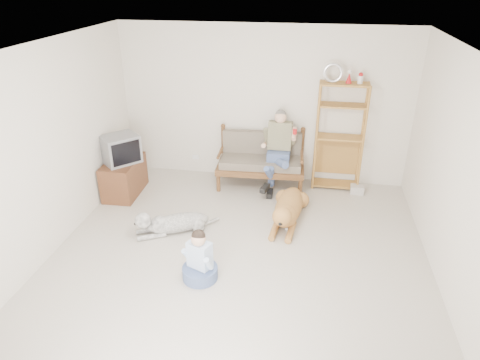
% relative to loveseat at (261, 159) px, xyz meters
% --- Properties ---
extents(floor, '(5.50, 5.50, 0.00)m').
position_rel_loveseat_xyz_m(floor, '(-0.02, -2.43, -0.49)').
color(floor, beige).
rests_on(floor, ground).
extents(ceiling, '(5.50, 5.50, 0.00)m').
position_rel_loveseat_xyz_m(ceiling, '(-0.02, -2.43, 2.21)').
color(ceiling, silver).
rests_on(ceiling, ground).
extents(wall_back, '(5.00, 0.00, 5.00)m').
position_rel_loveseat_xyz_m(wall_back, '(-0.02, 0.32, 0.86)').
color(wall_back, beige).
rests_on(wall_back, ground).
extents(wall_left, '(0.00, 5.50, 5.50)m').
position_rel_loveseat_xyz_m(wall_left, '(-2.52, -2.43, 0.86)').
color(wall_left, beige).
rests_on(wall_left, ground).
extents(wall_right, '(0.00, 5.50, 5.50)m').
position_rel_loveseat_xyz_m(wall_right, '(2.48, -2.43, 0.86)').
color(wall_right, beige).
rests_on(wall_right, ground).
extents(loveseat, '(1.53, 0.77, 0.95)m').
position_rel_loveseat_xyz_m(loveseat, '(0.00, 0.00, 0.00)').
color(loveseat, brown).
rests_on(loveseat, ground).
extents(man, '(0.52, 0.75, 1.21)m').
position_rel_loveseat_xyz_m(man, '(0.28, -0.18, 0.15)').
color(man, '#4F6190').
rests_on(man, loveseat).
extents(etagere, '(0.82, 0.36, 2.15)m').
position_rel_loveseat_xyz_m(etagere, '(1.30, 0.12, 0.46)').
color(etagere, '#BC893B').
rests_on(etagere, ground).
extents(book_stack, '(0.23, 0.17, 0.14)m').
position_rel_loveseat_xyz_m(book_stack, '(1.68, -0.08, -0.41)').
color(book_stack, silver).
rests_on(book_stack, ground).
extents(tv_stand, '(0.52, 0.91, 0.60)m').
position_rel_loveseat_xyz_m(tv_stand, '(-2.25, -0.74, -0.19)').
color(tv_stand, brown).
rests_on(tv_stand, ground).
extents(crt_tv, '(0.70, 0.70, 0.46)m').
position_rel_loveseat_xyz_m(crt_tv, '(-2.22, -0.77, 0.34)').
color(crt_tv, slate).
rests_on(crt_tv, tv_stand).
extents(wall_outlet, '(0.12, 0.02, 0.08)m').
position_rel_loveseat_xyz_m(wall_outlet, '(-1.27, 0.31, -0.19)').
color(wall_outlet, white).
rests_on(wall_outlet, ground).
extents(golden_retriever, '(0.51, 1.63, 0.49)m').
position_rel_loveseat_xyz_m(golden_retriever, '(0.56, -1.17, -0.28)').
color(golden_retriever, '#AD743C').
rests_on(golden_retriever, ground).
extents(shaggy_dog, '(1.17, 0.73, 0.39)m').
position_rel_loveseat_xyz_m(shaggy_dog, '(-1.10, -1.78, -0.33)').
color(shaggy_dog, white).
rests_on(shaggy_dog, ground).
extents(terrier, '(0.26, 0.62, 0.23)m').
position_rel_loveseat_xyz_m(terrier, '(0.58, -1.25, -0.39)').
color(terrier, white).
rests_on(terrier, ground).
extents(child, '(0.44, 0.44, 0.70)m').
position_rel_loveseat_xyz_m(child, '(-0.42, -2.71, -0.23)').
color(child, '#4F6190').
rests_on(child, ground).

